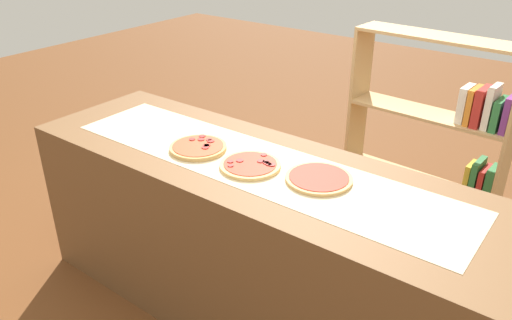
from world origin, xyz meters
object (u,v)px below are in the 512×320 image
(pizza_plain_2, at_px, (319,178))
(pizza_pepperoni_1, at_px, (250,165))
(bookshelf, at_px, (442,153))
(pizza_pepperoni_0, at_px, (198,147))

(pizza_plain_2, bearing_deg, pizza_pepperoni_1, -165.82)
(pizza_pepperoni_1, xyz_separation_m, bookshelf, (0.54, 1.15, -0.23))
(pizza_pepperoni_0, xyz_separation_m, bookshelf, (0.86, 1.15, -0.23))
(bookshelf, bearing_deg, pizza_pepperoni_0, -126.75)
(pizza_pepperoni_0, height_order, bookshelf, bookshelf)
(pizza_pepperoni_0, bearing_deg, pizza_plain_2, 7.83)
(bookshelf, bearing_deg, pizza_pepperoni_1, -115.28)
(pizza_pepperoni_0, distance_m, bookshelf, 1.46)
(pizza_pepperoni_1, relative_size, pizza_plain_2, 0.96)
(pizza_pepperoni_1, distance_m, bookshelf, 1.29)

